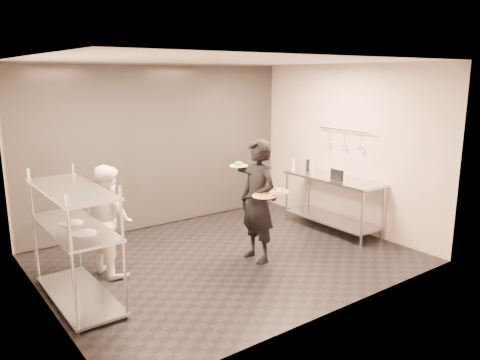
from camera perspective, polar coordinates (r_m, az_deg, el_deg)
room_shell at (r=7.50m, az=-6.76°, el=3.33°), size 5.00×4.00×2.80m
pass_rack at (r=5.77m, az=-19.45°, el=-6.68°), size 0.60×1.60×1.50m
prep_counter at (r=8.10m, az=11.19°, el=-1.72°), size 0.60×1.80×0.92m
utensil_rail at (r=8.11m, az=12.66°, el=4.86°), size 0.07×1.20×0.31m
waiter at (r=6.59m, az=2.20°, el=-2.61°), size 0.43×0.65×1.74m
chef at (r=6.43m, az=-15.75°, el=-4.69°), size 0.66×0.80×1.48m
pizza_plate_near at (r=6.31m, az=2.95°, el=-1.86°), size 0.32×0.32×0.05m
pizza_plate_far at (r=6.54m, az=4.59°, el=-1.33°), size 0.31×0.31×0.05m
salad_plate at (r=6.64m, az=-0.17°, el=1.92°), size 0.25×0.25×0.07m
pos_monitor at (r=7.81m, az=11.72°, el=0.61°), size 0.06×0.25×0.18m
bottle_green at (r=8.44m, az=6.53°, el=1.92°), size 0.07×0.07×0.25m
bottle_clear at (r=8.39m, az=8.89°, el=1.65°), size 0.06×0.06×0.21m
bottle_dark at (r=8.49m, az=8.26°, el=1.80°), size 0.06×0.06×0.20m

